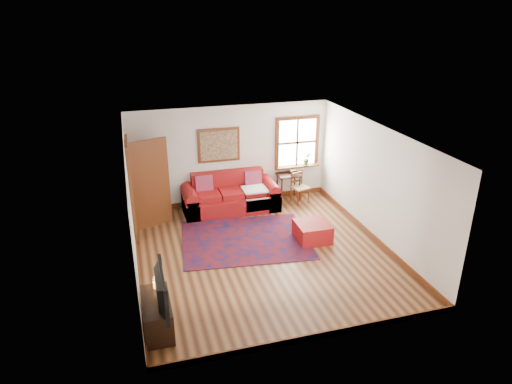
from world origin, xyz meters
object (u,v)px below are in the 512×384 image
object	(u,v)px
red_ottoman	(312,232)
ladder_back_chair	(299,186)
red_leather_sofa	(231,198)
media_cabinet	(157,315)
side_table	(289,179)

from	to	relation	value
red_ottoman	ladder_back_chair	xyz separation A→B (m)	(0.46, 2.01, 0.25)
red_ottoman	ladder_back_chair	world-z (taller)	ladder_back_chair
ladder_back_chair	red_ottoman	bearing A→B (deg)	-102.79
red_leather_sofa	ladder_back_chair	bearing A→B (deg)	-1.59
red_ottoman	media_cabinet	bearing A→B (deg)	-148.61
red_leather_sofa	ladder_back_chair	distance (m)	1.79
red_leather_sofa	red_ottoman	world-z (taller)	red_leather_sofa
side_table	ladder_back_chair	bearing A→B (deg)	-46.65
red_ottoman	media_cabinet	world-z (taller)	media_cabinet
red_ottoman	media_cabinet	distance (m)	4.02
red_leather_sofa	media_cabinet	distance (m)	4.63
ladder_back_chair	media_cabinet	bearing A→B (deg)	-134.05
side_table	ladder_back_chair	distance (m)	0.33
red_leather_sofa	red_ottoman	xyz separation A→B (m)	(1.33, -2.06, -0.10)
red_ottoman	media_cabinet	size ratio (longest dim) A/B	0.72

